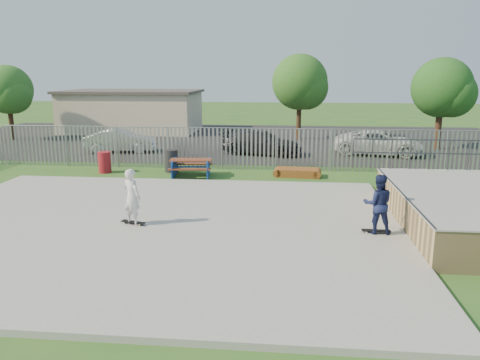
# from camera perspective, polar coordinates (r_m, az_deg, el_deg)

# --- Properties ---
(ground) EXTENTS (120.00, 120.00, 0.00)m
(ground) POSITION_cam_1_polar(r_m,az_deg,el_deg) (14.38, -11.10, -5.84)
(ground) COLOR #2D6020
(ground) RESTS_ON ground
(concrete_slab) EXTENTS (15.00, 12.00, 0.15)m
(concrete_slab) POSITION_cam_1_polar(r_m,az_deg,el_deg) (14.36, -11.11, -5.56)
(concrete_slab) COLOR gray
(concrete_slab) RESTS_ON ground
(quarter_pipe) EXTENTS (5.50, 7.05, 2.19)m
(quarter_pipe) POSITION_cam_1_polar(r_m,az_deg,el_deg) (15.60, 25.87, -3.29)
(quarter_pipe) COLOR tan
(quarter_pipe) RESTS_ON ground
(fence) EXTENTS (26.04, 16.02, 2.00)m
(fence) POSITION_cam_1_polar(r_m,az_deg,el_deg) (18.22, -4.13, 1.63)
(fence) COLOR gray
(fence) RESTS_ON ground
(picnic_table) EXTENTS (1.98, 1.68, 0.78)m
(picnic_table) POSITION_cam_1_polar(r_m,az_deg,el_deg) (21.11, -5.99, 1.51)
(picnic_table) COLOR brown
(picnic_table) RESTS_ON ground
(funbox) EXTENTS (1.83, 1.02, 0.35)m
(funbox) POSITION_cam_1_polar(r_m,az_deg,el_deg) (21.19, 7.01, 0.91)
(funbox) COLOR brown
(funbox) RESTS_ON ground
(trash_bin_red) EXTENTS (0.59, 0.59, 0.98)m
(trash_bin_red) POSITION_cam_1_polar(r_m,az_deg,el_deg) (22.68, -16.18, 2.09)
(trash_bin_red) COLOR maroon
(trash_bin_red) RESTS_ON ground
(trash_bin_grey) EXTENTS (0.63, 0.63, 1.05)m
(trash_bin_grey) POSITION_cam_1_polar(r_m,az_deg,el_deg) (22.18, -8.38, 2.33)
(trash_bin_grey) COLOR black
(trash_bin_grey) RESTS_ON ground
(parking_lot) EXTENTS (40.00, 18.00, 0.02)m
(parking_lot) POSITION_cam_1_polar(r_m,az_deg,el_deg) (32.59, -1.58, 4.96)
(parking_lot) COLOR black
(parking_lot) RESTS_ON ground
(car_silver) EXTENTS (4.21, 1.99, 1.33)m
(car_silver) POSITION_cam_1_polar(r_m,az_deg,el_deg) (28.13, -14.33, 4.66)
(car_silver) COLOR silver
(car_silver) RESTS_ON parking_lot
(car_dark) EXTENTS (4.89, 2.89, 1.33)m
(car_dark) POSITION_cam_1_polar(r_m,az_deg,el_deg) (26.57, 2.64, 4.57)
(car_dark) COLOR black
(car_dark) RESTS_ON parking_lot
(car_white) EXTENTS (5.30, 3.20, 1.37)m
(car_white) POSITION_cam_1_polar(r_m,az_deg,el_deg) (27.53, 16.62, 4.38)
(car_white) COLOR silver
(car_white) RESTS_ON parking_lot
(building) EXTENTS (10.40, 6.40, 3.20)m
(building) POSITION_cam_1_polar(r_m,az_deg,el_deg) (38.09, -12.98, 8.23)
(building) COLOR beige
(building) RESTS_ON ground
(tree_left) EXTENTS (3.29, 3.29, 5.07)m
(tree_left) POSITION_cam_1_polar(r_m,az_deg,el_deg) (35.89, -26.46, 9.82)
(tree_left) COLOR #42281A
(tree_left) RESTS_ON ground
(tree_mid) EXTENTS (3.76, 3.76, 5.80)m
(tree_mid) POSITION_cam_1_polar(r_m,az_deg,el_deg) (32.62, 7.30, 11.74)
(tree_mid) COLOR #412C1A
(tree_mid) RESTS_ON ground
(tree_right) EXTENTS (3.53, 3.53, 5.45)m
(tree_right) POSITION_cam_1_polar(r_m,az_deg,el_deg) (30.64, 23.40, 10.26)
(tree_right) COLOR #462C1C
(tree_right) RESTS_ON ground
(skateboard_a) EXTENTS (0.80, 0.22, 0.08)m
(skateboard_a) POSITION_cam_1_polar(r_m,az_deg,el_deg) (13.86, 16.26, -6.03)
(skateboard_a) COLOR black
(skateboard_a) RESTS_ON concrete_slab
(skateboard_b) EXTENTS (0.82, 0.44, 0.08)m
(skateboard_b) POSITION_cam_1_polar(r_m,az_deg,el_deg) (14.40, -12.89, -5.11)
(skateboard_b) COLOR black
(skateboard_b) RESTS_ON concrete_slab
(skater_navy) EXTENTS (0.83, 0.66, 1.69)m
(skater_navy) POSITION_cam_1_polar(r_m,az_deg,el_deg) (13.63, 16.47, -2.82)
(skater_navy) COLOR #161D46
(skater_navy) RESTS_ON concrete_slab
(skater_white) EXTENTS (0.73, 0.65, 1.69)m
(skater_white) POSITION_cam_1_polar(r_m,az_deg,el_deg) (14.18, -13.05, -2.01)
(skater_white) COLOR silver
(skater_white) RESTS_ON concrete_slab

